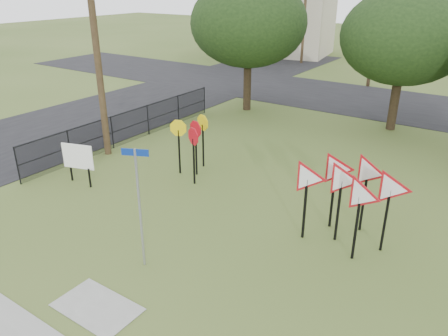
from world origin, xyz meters
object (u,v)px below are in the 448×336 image
(street_name_sign, at_px, (139,202))
(yield_sign_cluster, at_px, (350,183))
(stop_sign_cluster, at_px, (193,134))
(info_board, at_px, (78,158))

(street_name_sign, height_order, yield_sign_cluster, street_name_sign)
(stop_sign_cluster, distance_m, yield_sign_cluster, 6.64)
(street_name_sign, height_order, stop_sign_cluster, street_name_sign)
(stop_sign_cluster, bearing_deg, street_name_sign, -64.75)
(street_name_sign, xyz_separation_m, info_board, (-5.50, 2.35, -0.84))
(street_name_sign, bearing_deg, stop_sign_cluster, 115.25)
(yield_sign_cluster, bearing_deg, info_board, -169.09)
(stop_sign_cluster, bearing_deg, yield_sign_cluster, -10.84)
(street_name_sign, xyz_separation_m, yield_sign_cluster, (3.96, 4.17, -0.05))
(yield_sign_cluster, relative_size, info_board, 2.03)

